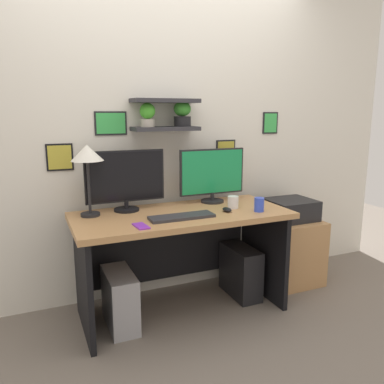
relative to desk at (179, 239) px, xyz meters
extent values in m
plane|color=#70665B|center=(0.00, -0.05, -0.54)|extent=(8.00, 8.00, 0.00)
cube|color=silver|center=(0.00, 0.39, 0.81)|extent=(4.40, 0.04, 2.70)
cube|color=#2D2D33|center=(0.00, 0.27, 0.79)|extent=(0.50, 0.20, 0.03)
cube|color=#2D2D33|center=(0.00, 0.27, 0.99)|extent=(0.50, 0.20, 0.03)
cylinder|color=black|center=(0.14, 0.27, 0.84)|extent=(0.13, 0.13, 0.08)
ellipsoid|color=#33892A|center=(0.14, 0.27, 0.93)|extent=(0.13, 0.13, 0.11)
cylinder|color=#B2A899|center=(-0.14, 0.27, 0.83)|extent=(0.10, 0.10, 0.06)
ellipsoid|color=green|center=(-0.14, 0.27, 0.92)|extent=(0.11, 0.11, 0.12)
cube|color=black|center=(0.56, 0.36, 0.58)|extent=(0.18, 0.02, 0.20)
cube|color=gold|center=(0.56, 0.36, 0.58)|extent=(0.15, 0.00, 0.18)
cube|color=black|center=(-0.39, 0.36, 0.83)|extent=(0.23, 0.02, 0.17)
cube|color=green|center=(-0.39, 0.36, 0.83)|extent=(0.21, 0.00, 0.15)
cube|color=black|center=(-0.76, 0.36, 0.60)|extent=(0.18, 0.02, 0.19)
cube|color=gold|center=(-0.76, 0.36, 0.60)|extent=(0.16, 0.00, 0.17)
cube|color=black|center=(1.00, 0.36, 0.82)|extent=(0.15, 0.02, 0.19)
cube|color=green|center=(1.00, 0.36, 0.82)|extent=(0.12, 0.00, 0.16)
cube|color=tan|center=(0.00, -0.05, 0.19)|extent=(1.51, 0.68, 0.04)
cube|color=black|center=(-0.70, -0.05, -0.18)|extent=(0.04, 0.62, 0.71)
cube|color=black|center=(0.70, -0.05, -0.18)|extent=(0.04, 0.62, 0.71)
cube|color=black|center=(0.00, 0.25, -0.15)|extent=(1.31, 0.02, 0.50)
cylinder|color=black|center=(-0.34, 0.16, 0.22)|extent=(0.18, 0.18, 0.02)
cylinder|color=black|center=(-0.34, 0.16, 0.26)|extent=(0.03, 0.03, 0.06)
cube|color=black|center=(-0.34, 0.17, 0.46)|extent=(0.57, 0.02, 0.37)
cube|color=black|center=(-0.34, 0.15, 0.46)|extent=(0.54, 0.00, 0.34)
cylinder|color=black|center=(0.34, 0.16, 0.22)|extent=(0.18, 0.18, 0.02)
cylinder|color=black|center=(0.34, 0.16, 0.26)|extent=(0.03, 0.03, 0.06)
cube|color=black|center=(0.34, 0.17, 0.46)|extent=(0.54, 0.02, 0.35)
cube|color=#198C4C|center=(0.34, 0.15, 0.46)|extent=(0.51, 0.00, 0.33)
cube|color=#2D2D33|center=(-0.05, -0.19, 0.22)|extent=(0.44, 0.14, 0.02)
ellipsoid|color=black|center=(0.31, -0.16, 0.23)|extent=(0.06, 0.09, 0.03)
cylinder|color=black|center=(-0.60, 0.11, 0.22)|extent=(0.13, 0.13, 0.02)
cylinder|color=black|center=(-0.60, 0.11, 0.41)|extent=(0.02, 0.02, 0.36)
cone|color=silver|center=(-0.60, 0.11, 0.65)|extent=(0.22, 0.22, 0.11)
cube|color=purple|center=(-0.36, -0.27, 0.22)|extent=(0.08, 0.15, 0.01)
cylinder|color=white|center=(0.40, -0.08, 0.26)|extent=(0.08, 0.08, 0.09)
cylinder|color=blue|center=(0.52, -0.24, 0.26)|extent=(0.07, 0.07, 0.10)
cube|color=tan|center=(1.05, 0.08, -0.26)|extent=(0.44, 0.50, 0.55)
cube|color=black|center=(1.05, 0.08, 0.10)|extent=(0.38, 0.34, 0.17)
cube|color=#99999E|center=(-0.47, -0.08, -0.34)|extent=(0.18, 0.40, 0.39)
cube|color=black|center=(0.52, 0.00, -0.34)|extent=(0.18, 0.40, 0.40)
camera|label=1|loc=(-0.98, -2.51, 0.91)|focal=36.27mm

